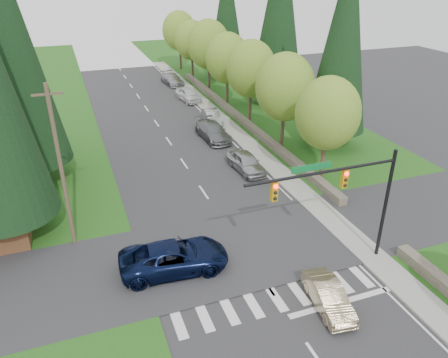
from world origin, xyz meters
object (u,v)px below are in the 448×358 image
parked_car_b (213,131)px  sedan_champagne (328,296)px  parked_car_c (212,117)px  parked_car_d (188,95)px  parked_car_e (172,79)px  parked_car_a (246,162)px  suv_navy (174,257)px

parked_car_b → sedan_champagne: bearing=-98.2°
sedan_champagne → parked_car_c: 28.41m
parked_car_d → parked_car_e: 8.43m
parked_car_a → parked_car_b: parked_car_b is taller
suv_navy → parked_car_d: (9.84, 31.44, -0.04)m
parked_car_a → parked_car_c: parked_car_a is taller
suv_navy → parked_car_c: 24.76m
parked_car_a → parked_car_e: 29.38m
parked_car_a → parked_car_e: parked_car_a is taller
suv_navy → parked_car_e: (9.92, 39.87, -0.10)m
parked_car_d → parked_car_b: bearing=-103.6°
sedan_champagne → parked_car_c: (3.43, 28.21, 0.05)m
parked_car_a → parked_car_d: (1.08, 20.92, 0.02)m
parked_car_a → parked_car_e: (1.16, 29.35, -0.04)m
sedan_champagne → parked_car_e: parked_car_e is taller
parked_car_b → parked_car_e: (1.40, 21.66, -0.05)m
suv_navy → parked_car_a: (8.76, 10.52, -0.06)m
parked_car_a → parked_car_b: size_ratio=0.85×
parked_car_c → parked_car_e: (0.00, 17.19, 0.05)m
parked_car_d → sedan_champagne: bearing=-103.0°
parked_car_c → parked_car_e: parked_car_e is taller
parked_car_a → parked_car_c: bearing=80.4°
sedan_champagne → parked_car_e: 45.53m
sedan_champagne → parked_car_c: bearing=90.3°
sedan_champagne → parked_car_a: (2.27, 16.04, 0.14)m
parked_car_c → parked_car_b: bearing=-103.1°
sedan_champagne → suv_navy: bearing=146.8°
suv_navy → parked_car_b: suv_navy is taller
parked_car_a → parked_car_e: size_ratio=0.90×
parked_car_a → parked_car_d: bearing=82.9°
parked_car_b → parked_car_d: size_ratio=1.15×
parked_car_c → parked_car_d: bearing=94.8°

